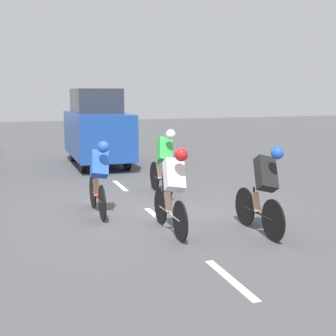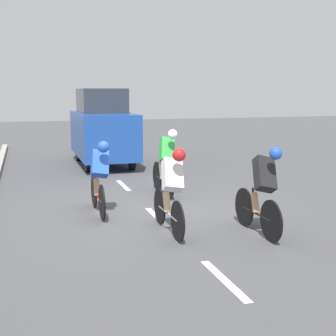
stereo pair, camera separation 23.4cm
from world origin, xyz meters
TOP-DOWN VIEW (x-y plane):
  - ground_plane at (0.00, 0.00)m, footprint 60.00×60.00m
  - lane_stripe_near at (0.00, 3.69)m, footprint 0.12×1.40m
  - lane_stripe_mid at (0.00, 0.49)m, footprint 0.12×1.40m
  - lane_stripe_far at (0.00, -2.71)m, footprint 0.12×1.40m
  - cyclist_green at (-0.73, -1.34)m, footprint 0.45×1.69m
  - cyclist_white at (0.05, 1.57)m, footprint 0.41×1.72m
  - cyclist_blue at (1.02, -0.05)m, footprint 0.40×1.73m
  - cyclist_black at (-1.39, 2.08)m, footprint 0.45×1.66m
  - support_car at (-0.07, -6.30)m, footprint 1.70×3.96m

SIDE VIEW (x-z plane):
  - ground_plane at x=0.00m, z-range 0.00..0.00m
  - lane_stripe_near at x=0.00m, z-range 0.00..0.01m
  - lane_stripe_mid at x=0.00m, z-range 0.00..0.01m
  - lane_stripe_far at x=0.00m, z-range 0.00..0.01m
  - cyclist_blue at x=1.02m, z-range 0.04..1.51m
  - cyclist_white at x=0.05m, z-range 0.04..1.54m
  - cyclist_black at x=-1.39m, z-range 0.03..1.55m
  - cyclist_green at x=-0.73m, z-range 0.04..1.59m
  - support_car at x=-0.07m, z-range -0.03..2.46m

